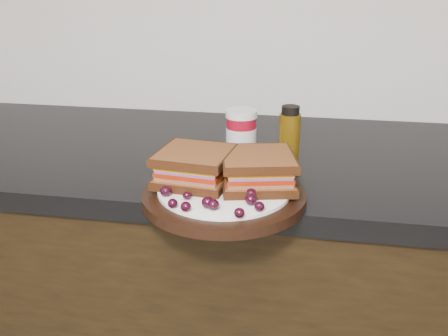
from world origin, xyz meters
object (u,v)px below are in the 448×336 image
at_px(plate, 224,196).
at_px(sandwich_left, 195,166).
at_px(oil_bottle, 289,135).
at_px(condiment_jar, 241,133).

height_order(plate, sandwich_left, sandwich_left).
height_order(plate, oil_bottle, oil_bottle).
height_order(condiment_jar, oil_bottle, oil_bottle).
distance_m(plate, condiment_jar, 0.24).
distance_m(sandwich_left, oil_bottle, 0.24).
relative_size(plate, condiment_jar, 2.85).
xyz_separation_m(plate, oil_bottle, (0.10, 0.20, 0.05)).
bearing_deg(oil_bottle, condiment_jar, 161.85).
bearing_deg(sandwich_left, oil_bottle, 56.86).
bearing_deg(plate, condiment_jar, 91.15).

